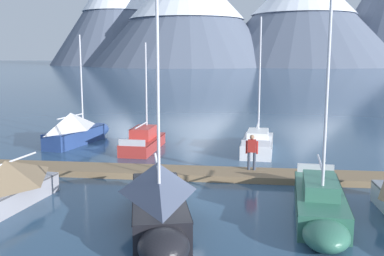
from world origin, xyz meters
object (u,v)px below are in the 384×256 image
object	(u,v)px
person_on_dock	(252,150)
sailboat_outer_slip	(321,204)
sailboat_nearest_berth	(77,129)
sailboat_mid_dock_starboard	(158,198)
sailboat_far_berth	(258,142)
sailboat_mid_dock_port	(145,140)

from	to	relation	value
person_on_dock	sailboat_outer_slip	bearing A→B (deg)	-65.77
sailboat_nearest_berth	sailboat_mid_dock_starboard	distance (m)	15.49
sailboat_far_berth	sailboat_outer_slip	size ratio (longest dim) A/B	0.85
sailboat_nearest_berth	sailboat_mid_dock_starboard	world-z (taller)	sailboat_mid_dock_starboard
sailboat_mid_dock_port	person_on_dock	xyz separation A→B (m)	(6.57, -5.40, 0.74)
sailboat_outer_slip	sailboat_nearest_berth	bearing A→B (deg)	139.47
sailboat_far_berth	person_on_dock	world-z (taller)	sailboat_far_berth
sailboat_mid_dock_starboard	sailboat_far_berth	size ratio (longest dim) A/B	1.18
sailboat_nearest_berth	sailboat_outer_slip	size ratio (longest dim) A/B	0.75
sailboat_mid_dock_port	sailboat_outer_slip	distance (m)	14.17
sailboat_nearest_berth	person_on_dock	xyz separation A→B (m)	(11.29, -6.27, 0.29)
sailboat_mid_dock_port	sailboat_mid_dock_starboard	xyz separation A→B (m)	(3.56, -12.22, 0.44)
person_on_dock	sailboat_mid_dock_starboard	bearing A→B (deg)	-113.81
sailboat_mid_dock_port	person_on_dock	distance (m)	8.54
sailboat_nearest_berth	sailboat_outer_slip	bearing A→B (deg)	-40.53
sailboat_mid_dock_port	sailboat_outer_slip	xyz separation A→B (m)	(9.05, -10.90, 0.05)
sailboat_far_berth	sailboat_mid_dock_starboard	bearing A→B (deg)	-104.64
sailboat_far_berth	person_on_dock	distance (m)	5.92
sailboat_nearest_berth	sailboat_mid_dock_port	distance (m)	4.82
sailboat_mid_dock_starboard	sailboat_outer_slip	bearing A→B (deg)	13.53
sailboat_outer_slip	sailboat_mid_dock_starboard	bearing A→B (deg)	-166.47
sailboat_mid_dock_port	sailboat_far_berth	distance (m)	6.89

